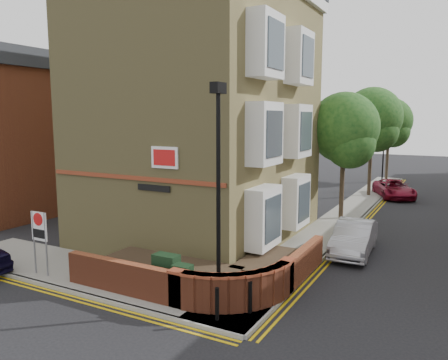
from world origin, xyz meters
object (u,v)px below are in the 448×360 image
utility_cabinet_large (166,273)px  zone_sign (39,231)px  lamppost (218,195)px  silver_car_near (354,238)px

utility_cabinet_large → zone_sign: bearing=-170.3°
lamppost → silver_car_near: lamppost is taller
lamppost → zone_sign: (-6.60, -0.70, -1.70)m
utility_cabinet_large → zone_sign: size_ratio=0.55×
zone_sign → utility_cabinet_large: bearing=9.7°
lamppost → zone_sign: 6.85m
zone_sign → silver_car_near: size_ratio=0.55×
lamppost → silver_car_near: 8.00m
zone_sign → lamppost: bearing=6.1°
lamppost → utility_cabinet_large: (-1.90, 0.10, -2.62)m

